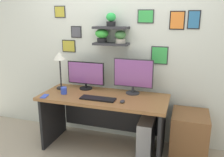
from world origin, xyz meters
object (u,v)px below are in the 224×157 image
desk_lamp (60,60)px  coffee_mug (64,91)px  cell_phone (45,96)px  monitor_right (133,75)px  monitor_left (86,75)px  keyboard (98,99)px  drawer_cabinet (189,135)px  computer_mouse (122,101)px  computer_tower_right (146,137)px  desk (105,110)px

desk_lamp → coffee_mug: 0.44m
cell_phone → monitor_right: bearing=13.0°
monitor_left → keyboard: 0.51m
keyboard → coffee_mug: (-0.50, 0.06, 0.04)m
monitor_right → cell_phone: 1.17m
desk_lamp → drawer_cabinet: size_ratio=0.89×
monitor_left → monitor_right: bearing=0.0°
keyboard → coffee_mug: bearing=172.9°
monitor_right → computer_mouse: bearing=-96.5°
coffee_mug → drawer_cabinet: (1.61, 0.23, -0.50)m
computer_tower_right → drawer_cabinet: bearing=12.1°
desk → drawer_cabinet: bearing=4.8°
coffee_mug → computer_mouse: bearing=-5.2°
computer_tower_right → computer_mouse: bearing=-145.4°
desk → keyboard: 0.30m
monitor_right → coffee_mug: (-0.86, -0.30, -0.20)m
desk_lamp → drawer_cabinet: 1.96m
monitor_right → keyboard: monitor_right is taller
cell_phone → computer_tower_right: bearing=1.5°
monitor_right → computer_tower_right: (0.23, -0.18, -0.76)m
computer_mouse → computer_tower_right: (0.27, 0.19, -0.53)m
cell_phone → computer_mouse: bearing=-5.6°
computer_mouse → coffee_mug: 0.82m
monitor_left → keyboard: size_ratio=1.21×
desk → desk_lamp: desk_lamp is taller
desk → monitor_left: monitor_left is taller
coffee_mug → computer_tower_right: 1.23m
desk → cell_phone: 0.80m
monitor_right → computer_mouse: size_ratio=5.77×
computer_mouse → desk_lamp: 1.08m
desk → computer_mouse: computer_mouse is taller
desk → keyboard: (-0.02, -0.20, 0.22)m
monitor_left → computer_mouse: bearing=-30.4°
desk_lamp → coffee_mug: size_ratio=5.81×
desk → keyboard: keyboard is taller
drawer_cabinet → computer_tower_right: bearing=-167.9°
desk_lamp → computer_tower_right: 1.54m
computer_mouse → computer_tower_right: computer_mouse is taller
monitor_right → computer_tower_right: 0.82m
desk_lamp → coffee_mug: desk_lamp is taller
monitor_left → cell_phone: 0.63m
monitor_right → monitor_left: bearing=-180.0°
monitor_right → cell_phone: (-1.04, -0.47, -0.24)m
desk → monitor_right: monitor_right is taller
desk → monitor_right: size_ratio=3.16×
monitor_left → coffee_mug: monitor_left is taller
monitor_right → coffee_mug: size_ratio=5.77×
computer_mouse → coffee_mug: coffee_mug is taller
monitor_right → coffee_mug: bearing=-161.0°
computer_mouse → desk_lamp: (-0.96, 0.26, 0.40)m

